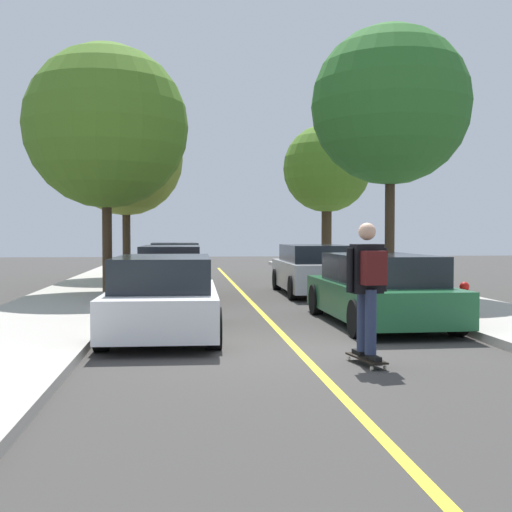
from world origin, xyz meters
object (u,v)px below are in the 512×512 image
object	(u,v)px
parked_car_right_nearest	(379,290)
skateboarder	(368,281)
parked_car_left_near	(171,273)
skateboard	(366,359)
street_tree_right_near	(327,169)
street_tree_left_nearest	(106,127)
street_tree_right_nearest	(391,106)
parked_car_right_near	(315,270)
parked_car_left_far	(174,264)
parked_car_left_nearest	(163,296)
street_tree_left_near	(126,159)
fire_hydrant	(464,301)

from	to	relation	value
parked_car_right_nearest	skateboarder	world-z (taller)	skateboarder
parked_car_left_near	skateboard	world-z (taller)	parked_car_left_near
street_tree_right_near	skateboarder	world-z (taller)	street_tree_right_near
skateboarder	street_tree_left_nearest	bearing A→B (deg)	113.97
street_tree_right_nearest	skateboarder	world-z (taller)	street_tree_right_nearest
parked_car_right_near	street_tree_left_nearest	world-z (taller)	street_tree_left_nearest
street_tree_right_near	skateboarder	bearing A→B (deg)	-100.38
parked_car_left_far	street_tree_left_nearest	xyz separation A→B (m)	(-1.77, -4.51, 3.99)
parked_car_left_near	skateboard	distance (m)	9.39
parked_car_left_far	street_tree_right_near	xyz separation A→B (m)	(5.85, 2.13, 3.54)
parked_car_left_far	street_tree_left_nearest	size ratio (longest dim) A/B	0.67
parked_car_left_nearest	parked_car_right_nearest	bearing A→B (deg)	13.59
parked_car_left_nearest	street_tree_right_nearest	distance (m)	9.48
parked_car_left_nearest	skateboarder	bearing A→B (deg)	-46.17
parked_car_right_near	street_tree_left_nearest	distance (m)	7.07
skateboarder	street_tree_right_nearest	bearing A→B (deg)	70.79
parked_car_right_nearest	skateboard	bearing A→B (deg)	-109.01
parked_car_left_far	skateboard	xyz separation A→B (m)	(2.76, -14.67, -0.61)
street_tree_left_near	parked_car_left_nearest	bearing A→B (deg)	-82.50
street_tree_left_nearest	skateboarder	size ratio (longest dim) A/B	3.82
street_tree_left_nearest	parked_car_left_near	bearing A→B (deg)	-34.18
parked_car_right_nearest	skateboarder	xyz separation A→B (m)	(-1.31, -3.86, 0.45)
street_tree_right_near	parked_car_right_nearest	bearing A→B (deg)	-97.77
parked_car_right_nearest	street_tree_right_near	size ratio (longest dim) A/B	0.80
parked_car_left_far	parked_car_right_nearest	world-z (taller)	parked_car_left_far
parked_car_right_nearest	street_tree_right_nearest	size ratio (longest dim) A/B	0.65
street_tree_left_near	parked_car_right_nearest	bearing A→B (deg)	-64.86
parked_car_right_near	fire_hydrant	size ratio (longest dim) A/B	6.63
parked_car_left_near	street_tree_right_nearest	size ratio (longest dim) A/B	0.65
fire_hydrant	street_tree_right_near	bearing A→B (deg)	88.85
parked_car_left_near	parked_car_left_far	size ratio (longest dim) A/B	1.02
parked_car_left_far	parked_car_right_near	bearing A→B (deg)	-47.79
parked_car_left_far	street_tree_left_near	world-z (taller)	street_tree_left_near
parked_car_right_nearest	street_tree_left_nearest	bearing A→B (deg)	132.72
parked_car_right_nearest	street_tree_left_nearest	size ratio (longest dim) A/B	0.68
parked_car_left_far	street_tree_left_near	bearing A→B (deg)	137.53
parked_car_left_near	street_tree_right_near	distance (m)	10.40
parked_car_left_nearest	skateboard	distance (m)	4.00
street_tree_left_near	fire_hydrant	world-z (taller)	street_tree_left_near
street_tree_left_nearest	fire_hydrant	size ratio (longest dim) A/B	9.71
parked_car_left_nearest	fire_hydrant	size ratio (longest dim) A/B	6.10
parked_car_right_near	skateboard	size ratio (longest dim) A/B	5.36
parked_car_right_nearest	street_tree_left_near	size ratio (longest dim) A/B	0.72
street_tree_left_near	street_tree_right_nearest	bearing A→B (deg)	-44.46
parked_car_left_far	street_tree_right_nearest	size ratio (longest dim) A/B	0.64
parked_car_left_near	street_tree_right_nearest	xyz separation A→B (m)	(5.84, -0.15, 4.46)
parked_car_right_nearest	street_tree_right_near	world-z (taller)	street_tree_right_near
parked_car_right_nearest	parked_car_right_near	size ratio (longest dim) A/B	1.00
street_tree_right_near	street_tree_left_nearest	bearing A→B (deg)	-138.91
parked_car_left_near	parked_car_right_nearest	distance (m)	6.55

